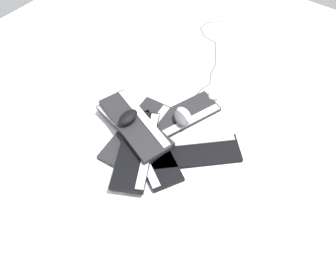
{
  "coord_description": "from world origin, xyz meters",
  "views": [
    {
      "loc": [
        -0.46,
        0.71,
        1.22
      ],
      "look_at": [
        0.05,
        0.03,
        0.04
      ],
      "focal_mm": 32.0,
      "sensor_mm": 36.0,
      "label": 1
    }
  ],
  "objects_px": {
    "keyboard_0": "(137,132)",
    "mouse_1": "(184,115)",
    "mouse_2": "(215,93)",
    "mouse_4": "(126,182)",
    "keyboard_3": "(179,118)",
    "keyboard_6": "(134,123)",
    "mouse_0": "(128,117)",
    "keyboard_5": "(133,126)",
    "keyboard_1": "(150,148)",
    "keyboard_4": "(137,149)",
    "keyboard_2": "(194,152)",
    "mouse_3": "(181,118)"
  },
  "relations": [
    {
      "from": "keyboard_0",
      "to": "keyboard_1",
      "type": "xyz_separation_m",
      "value": [
        -0.12,
        0.03,
        0.0
      ]
    },
    {
      "from": "keyboard_6",
      "to": "keyboard_0",
      "type": "bearing_deg",
      "value": -178.96
    },
    {
      "from": "keyboard_3",
      "to": "mouse_2",
      "type": "distance_m",
      "value": 0.26
    },
    {
      "from": "keyboard_1",
      "to": "keyboard_3",
      "type": "xyz_separation_m",
      "value": [
        -0.0,
        -0.24,
        0.0
      ]
    },
    {
      "from": "keyboard_3",
      "to": "mouse_2",
      "type": "bearing_deg",
      "value": -103.22
    },
    {
      "from": "keyboard_4",
      "to": "mouse_4",
      "type": "distance_m",
      "value": 0.16
    },
    {
      "from": "keyboard_1",
      "to": "mouse_0",
      "type": "height_order",
      "value": "mouse_0"
    },
    {
      "from": "keyboard_5",
      "to": "mouse_4",
      "type": "relative_size",
      "value": 4.19
    },
    {
      "from": "keyboard_2",
      "to": "keyboard_1",
      "type": "bearing_deg",
      "value": 30.89
    },
    {
      "from": "mouse_1",
      "to": "mouse_3",
      "type": "bearing_deg",
      "value": -60.11
    },
    {
      "from": "keyboard_3",
      "to": "mouse_3",
      "type": "xyz_separation_m",
      "value": [
        -0.02,
        0.02,
        0.04
      ]
    },
    {
      "from": "keyboard_6",
      "to": "keyboard_3",
      "type": "bearing_deg",
      "value": -122.77
    },
    {
      "from": "keyboard_0",
      "to": "keyboard_1",
      "type": "relative_size",
      "value": 0.99
    },
    {
      "from": "keyboard_5",
      "to": "keyboard_2",
      "type": "bearing_deg",
      "value": -167.92
    },
    {
      "from": "keyboard_1",
      "to": "mouse_2",
      "type": "xyz_separation_m",
      "value": [
        -0.06,
        -0.49,
        0.01
      ]
    },
    {
      "from": "keyboard_2",
      "to": "mouse_0",
      "type": "relative_size",
      "value": 3.83
    },
    {
      "from": "keyboard_2",
      "to": "mouse_4",
      "type": "relative_size",
      "value": 3.83
    },
    {
      "from": "keyboard_3",
      "to": "keyboard_6",
      "type": "relative_size",
      "value": 1.0
    },
    {
      "from": "keyboard_2",
      "to": "keyboard_4",
      "type": "height_order",
      "value": "keyboard_4"
    },
    {
      "from": "mouse_2",
      "to": "keyboard_0",
      "type": "bearing_deg",
      "value": 152.65
    },
    {
      "from": "mouse_4",
      "to": "keyboard_3",
      "type": "bearing_deg",
      "value": -0.64
    },
    {
      "from": "keyboard_6",
      "to": "mouse_1",
      "type": "height_order",
      "value": "keyboard_6"
    },
    {
      "from": "mouse_0",
      "to": "keyboard_4",
      "type": "bearing_deg",
      "value": -123.31
    },
    {
      "from": "keyboard_0",
      "to": "mouse_1",
      "type": "xyz_separation_m",
      "value": [
        -0.14,
        -0.21,
        0.04
      ]
    },
    {
      "from": "keyboard_1",
      "to": "keyboard_2",
      "type": "bearing_deg",
      "value": -149.11
    },
    {
      "from": "keyboard_6",
      "to": "mouse_4",
      "type": "xyz_separation_m",
      "value": [
        -0.15,
        0.24,
        -0.05
      ]
    },
    {
      "from": "keyboard_4",
      "to": "mouse_3",
      "type": "distance_m",
      "value": 0.28
    },
    {
      "from": "keyboard_2",
      "to": "mouse_0",
      "type": "distance_m",
      "value": 0.35
    },
    {
      "from": "keyboard_2",
      "to": "mouse_3",
      "type": "relative_size",
      "value": 3.83
    },
    {
      "from": "keyboard_5",
      "to": "keyboard_6",
      "type": "distance_m",
      "value": 0.03
    },
    {
      "from": "keyboard_0",
      "to": "keyboard_6",
      "type": "xyz_separation_m",
      "value": [
        0.01,
        0.0,
        0.06
      ]
    },
    {
      "from": "keyboard_6",
      "to": "mouse_0",
      "type": "relative_size",
      "value": 4.23
    },
    {
      "from": "keyboard_3",
      "to": "mouse_4",
      "type": "bearing_deg",
      "value": 93.23
    },
    {
      "from": "keyboard_5",
      "to": "mouse_2",
      "type": "distance_m",
      "value": 0.49
    },
    {
      "from": "keyboard_0",
      "to": "keyboard_6",
      "type": "height_order",
      "value": "keyboard_6"
    },
    {
      "from": "keyboard_4",
      "to": "mouse_3",
      "type": "height_order",
      "value": "mouse_3"
    },
    {
      "from": "mouse_2",
      "to": "mouse_3",
      "type": "distance_m",
      "value": 0.28
    },
    {
      "from": "mouse_0",
      "to": "mouse_1",
      "type": "height_order",
      "value": "mouse_0"
    },
    {
      "from": "keyboard_1",
      "to": "keyboard_4",
      "type": "distance_m",
      "value": 0.07
    },
    {
      "from": "keyboard_2",
      "to": "keyboard_5",
      "type": "height_order",
      "value": "keyboard_5"
    },
    {
      "from": "keyboard_6",
      "to": "keyboard_5",
      "type": "bearing_deg",
      "value": -22.33
    },
    {
      "from": "mouse_2",
      "to": "mouse_3",
      "type": "xyz_separation_m",
      "value": [
        0.03,
        0.27,
        0.03
      ]
    },
    {
      "from": "mouse_0",
      "to": "mouse_4",
      "type": "xyz_separation_m",
      "value": [
        -0.18,
        0.23,
        -0.09
      ]
    },
    {
      "from": "keyboard_3",
      "to": "keyboard_6",
      "type": "height_order",
      "value": "keyboard_6"
    },
    {
      "from": "keyboard_0",
      "to": "mouse_0",
      "type": "bearing_deg",
      "value": 11.6
    },
    {
      "from": "keyboard_1",
      "to": "keyboard_3",
      "type": "height_order",
      "value": "same"
    },
    {
      "from": "keyboard_3",
      "to": "keyboard_5",
      "type": "height_order",
      "value": "keyboard_5"
    },
    {
      "from": "keyboard_0",
      "to": "mouse_3",
      "type": "distance_m",
      "value": 0.23
    },
    {
      "from": "keyboard_2",
      "to": "keyboard_0",
      "type": "bearing_deg",
      "value": 13.67
    },
    {
      "from": "keyboard_1",
      "to": "mouse_0",
      "type": "bearing_deg",
      "value": -10.28
    }
  ]
}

